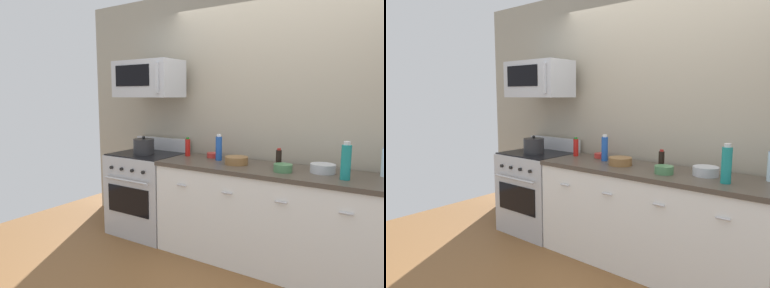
{
  "view_description": "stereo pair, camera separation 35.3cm",
  "coord_description": "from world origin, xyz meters",
  "views": [
    {
      "loc": [
        1.14,
        -2.97,
        1.57
      ],
      "look_at": [
        -0.79,
        -0.05,
        1.08
      ],
      "focal_mm": 32.67,
      "sensor_mm": 36.0,
      "label": 1
    },
    {
      "loc": [
        1.42,
        -2.76,
        1.57
      ],
      "look_at": [
        -0.79,
        -0.05,
        1.08
      ],
      "focal_mm": 32.67,
      "sensor_mm": 36.0,
      "label": 2
    }
  ],
  "objects": [
    {
      "name": "bowl_red_small",
      "position": [
        -0.68,
        0.19,
        0.95
      ],
      "size": [
        0.14,
        0.14,
        0.05
      ],
      "color": "#B72D28",
      "rests_on": "countertop_slab"
    },
    {
      "name": "ground_plane",
      "position": [
        0.0,
        0.0,
        0.0
      ],
      "size": [
        6.25,
        6.25,
        0.0
      ],
      "primitive_type": "plane",
      "color": "brown"
    },
    {
      "name": "microwave",
      "position": [
        -1.43,
        0.05,
        1.75
      ],
      "size": [
        0.74,
        0.44,
        0.4
      ],
      "color": "#B7BABF"
    },
    {
      "name": "bottle_soda_blue",
      "position": [
        -0.55,
        0.08,
        1.05
      ],
      "size": [
        0.07,
        0.07,
        0.26
      ],
      "color": "#1E4CA5",
      "rests_on": "countertop_slab"
    },
    {
      "name": "bottle_soy_sauce_dark",
      "position": [
        0.09,
        0.02,
        1.01
      ],
      "size": [
        0.05,
        0.05,
        0.18
      ],
      "color": "black",
      "rests_on": "countertop_slab"
    },
    {
      "name": "bottle_hot_sauce_red",
      "position": [
        -0.95,
        0.12,
        1.02
      ],
      "size": [
        0.06,
        0.06,
        0.2
      ],
      "color": "#B21914",
      "rests_on": "countertop_slab"
    },
    {
      "name": "range_oven",
      "position": [
        -1.43,
        0.0,
        0.47
      ],
      "size": [
        0.76,
        0.69,
        1.07
      ],
      "color": "#B7BABF",
      "rests_on": "ground_plane"
    },
    {
      "name": "back_wall",
      "position": [
        0.0,
        0.41,
        1.35
      ],
      "size": [
        5.21,
        0.1,
        2.7
      ],
      "primitive_type": "cube",
      "color": "#9E937F",
      "rests_on": "ground_plane"
    },
    {
      "name": "bowl_green_glaze",
      "position": [
        0.17,
        -0.09,
        0.96
      ],
      "size": [
        0.16,
        0.16,
        0.07
      ],
      "color": "#477A4C",
      "rests_on": "countertop_slab"
    },
    {
      "name": "bottle_sparkling_teal",
      "position": [
        0.67,
        -0.09,
        1.06
      ],
      "size": [
        0.08,
        0.08,
        0.3
      ],
      "color": "#197F7A",
      "rests_on": "countertop_slab"
    },
    {
      "name": "counter_unit",
      "position": [
        -0.0,
        -0.0,
        0.46
      ],
      "size": [
        2.12,
        0.66,
        0.92
      ],
      "color": "white",
      "rests_on": "ground_plane"
    },
    {
      "name": "stockpot",
      "position": [
        -1.43,
        -0.05,
        1.01
      ],
      "size": [
        0.23,
        0.23,
        0.2
      ],
      "color": "#262628",
      "rests_on": "range_oven"
    },
    {
      "name": "bowl_steel_prep",
      "position": [
        0.47,
        0.06,
        0.96
      ],
      "size": [
        0.21,
        0.21,
        0.08
      ],
      "color": "#B2B5BA",
      "rests_on": "countertop_slab"
    },
    {
      "name": "bowl_wooden_salad",
      "position": [
        -0.31,
        -0.01,
        0.96
      ],
      "size": [
        0.22,
        0.22,
        0.07
      ],
      "color": "brown",
      "rests_on": "countertop_slab"
    }
  ]
}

